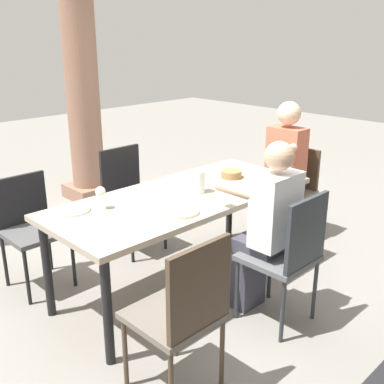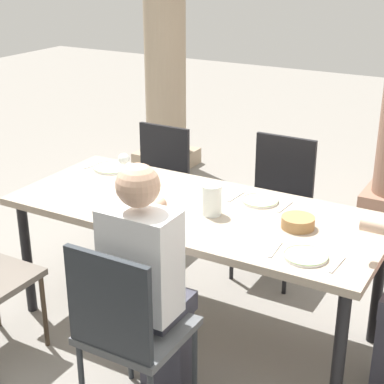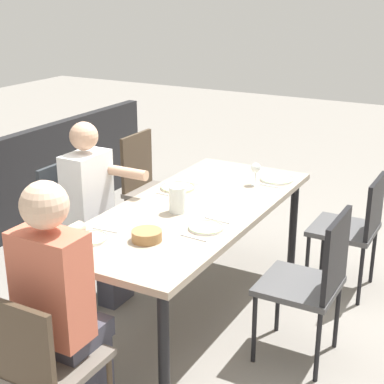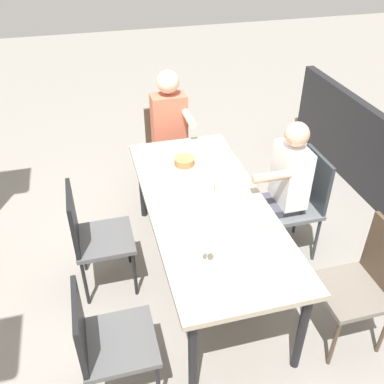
{
  "view_description": "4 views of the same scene",
  "coord_description": "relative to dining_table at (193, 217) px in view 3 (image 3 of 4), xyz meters",
  "views": [
    {
      "loc": [
        -2.25,
        -2.38,
        1.91
      ],
      "look_at": [
        0.01,
        -0.08,
        0.8
      ],
      "focal_mm": 43.47,
      "sensor_mm": 36.0,
      "label": 1
    },
    {
      "loc": [
        1.51,
        -2.69,
        2.1
      ],
      "look_at": [
        0.02,
        -0.07,
        0.88
      ],
      "focal_mm": 57.2,
      "sensor_mm": 36.0,
      "label": 2
    },
    {
      "loc": [
        3.11,
        1.71,
        2.12
      ],
      "look_at": [
        -0.11,
        -0.06,
        0.82
      ],
      "focal_mm": 55.34,
      "sensor_mm": 36.0,
      "label": 3
    },
    {
      "loc": [
        -2.45,
        0.76,
        2.67
      ],
      "look_at": [
        0.08,
        0.09,
        0.82
      ],
      "focal_mm": 40.12,
      "sensor_mm": 36.0,
      "label": 4
    }
  ],
  "objects": [
    {
      "name": "ground_plane",
      "position": [
        0.0,
        0.0,
        -0.69
      ],
      "size": [
        16.0,
        16.0,
        0.0
      ],
      "primitive_type": "plane",
      "color": "gray"
    },
    {
      "name": "dining_table",
      "position": [
        0.0,
        0.0,
        0.0
      ],
      "size": [
        2.07,
        0.88,
        0.76
      ],
      "color": "tan",
      "rests_on": "ground"
    },
    {
      "name": "chair_west_north",
      "position": [
        -0.82,
        0.86,
        -0.18
      ],
      "size": [
        0.44,
        0.44,
        0.87
      ],
      "color": "#4F4F50",
      "rests_on": "ground"
    },
    {
      "name": "chair_west_south",
      "position": [
        -0.82,
        -0.86,
        -0.15
      ],
      "size": [
        0.44,
        0.44,
        0.95
      ],
      "color": "#6A6158",
      "rests_on": "ground"
    },
    {
      "name": "chair_mid_north",
      "position": [
        0.14,
        0.86,
        -0.16
      ],
      "size": [
        0.44,
        0.44,
        0.93
      ],
      "color": "#4F4F50",
      "rests_on": "ground"
    },
    {
      "name": "chair_mid_south",
      "position": [
        0.14,
        -0.86,
        -0.15
      ],
      "size": [
        0.44,
        0.44,
        0.95
      ],
      "color": "#5B5E61",
      "rests_on": "ground"
    },
    {
      "name": "chair_head_east",
      "position": [
        1.45,
        0.0,
        -0.19
      ],
      "size": [
        0.44,
        0.44,
        0.86
      ],
      "color": "#6A6158",
      "rests_on": "ground"
    },
    {
      "name": "diner_woman_green",
      "position": [
        0.14,
        -0.67,
        -0.02
      ],
      "size": [
        0.35,
        0.49,
        1.26
      ],
      "color": "#3F3F4C",
      "rests_on": "ground"
    },
    {
      "name": "diner_man_white",
      "position": [
        1.27,
        -0.0,
        0.02
      ],
      "size": [
        0.5,
        0.35,
        1.32
      ],
      "color": "#3F3F4C",
      "rests_on": "ground"
    },
    {
      "name": "plate_0",
      "position": [
        -0.77,
        0.28,
        0.08
      ],
      "size": [
        0.24,
        0.24,
        0.02
      ],
      "color": "white",
      "rests_on": "dining_table"
    },
    {
      "name": "wine_glass_0",
      "position": [
        -0.6,
        0.18,
        0.19
      ],
      "size": [
        0.07,
        0.07,
        0.16
      ],
      "color": "white",
      "rests_on": "dining_table"
    },
    {
      "name": "fork_0",
      "position": [
        -0.92,
        0.28,
        0.07
      ],
      "size": [
        0.03,
        0.17,
        0.01
      ],
      "primitive_type": "cube",
      "rotation": [
        0.0,
        0.0,
        -0.08
      ],
      "color": "silver",
      "rests_on": "dining_table"
    },
    {
      "name": "spoon_0",
      "position": [
        -0.62,
        0.28,
        0.07
      ],
      "size": [
        0.03,
        0.17,
        0.01
      ],
      "primitive_type": "cube",
      "rotation": [
        0.0,
        0.0,
        -0.06
      ],
      "color": "silver",
      "rests_on": "dining_table"
    },
    {
      "name": "plate_1",
      "position": [
        -0.26,
        -0.26,
        0.08
      ],
      "size": [
        0.24,
        0.24,
        0.02
      ],
      "color": "silver",
      "rests_on": "dining_table"
    },
    {
      "name": "fork_1",
      "position": [
        -0.41,
        -0.26,
        0.07
      ],
      "size": [
        0.03,
        0.17,
        0.01
      ],
      "primitive_type": "cube",
      "rotation": [
        0.0,
        0.0,
        0.08
      ],
      "color": "silver",
      "rests_on": "dining_table"
    },
    {
      "name": "spoon_1",
      "position": [
        -0.11,
        -0.26,
        0.07
      ],
      "size": [
        0.02,
        0.17,
        0.01
      ],
      "primitive_type": "cube",
      "rotation": [
        0.0,
        0.0,
        -0.04
      ],
      "color": "silver",
      "rests_on": "dining_table"
    },
    {
      "name": "plate_2",
      "position": [
        0.28,
        0.24,
        0.08
      ],
      "size": [
        0.21,
        0.21,
        0.02
      ],
      "color": "white",
      "rests_on": "dining_table"
    },
    {
      "name": "fork_2",
      "position": [
        0.13,
        0.24,
        0.07
      ],
      "size": [
        0.03,
        0.17,
        0.01
      ],
      "primitive_type": "cube",
      "rotation": [
        0.0,
        0.0,
        -0.08
      ],
      "color": "silver",
      "rests_on": "dining_table"
    },
    {
      "name": "spoon_2",
      "position": [
        0.43,
        0.24,
        0.07
      ],
      "size": [
        0.03,
        0.17,
        0.01
      ],
      "primitive_type": "cube",
      "rotation": [
        0.0,
        0.0,
        -0.06
      ],
      "color": "silver",
      "rests_on": "dining_table"
    },
    {
      "name": "plate_3",
      "position": [
        0.73,
        -0.26,
        0.08
      ],
      "size": [
        0.21,
        0.21,
        0.02
      ],
      "color": "white",
      "rests_on": "dining_table"
    },
    {
      "name": "fork_3",
      "position": [
        0.58,
        -0.26,
        0.07
      ],
      "size": [
        0.03,
        0.17,
        0.01
      ],
      "primitive_type": "cube",
      "rotation": [
        0.0,
        0.0,
        0.08
      ],
      "color": "silver",
      "rests_on": "dining_table"
    },
    {
      "name": "spoon_3",
      "position": [
        0.88,
        -0.26,
        0.07
      ],
      "size": [
        0.03,
        0.17,
        0.01
      ],
      "primitive_type": "cube",
      "rotation": [
        0.0,
        0.0,
        -0.06
      ],
      "color": "silver",
      "rests_on": "dining_table"
    },
    {
      "name": "water_pitcher",
      "position": [
        0.12,
        -0.04,
        0.14
      ],
      "size": [
        0.11,
        0.11,
        0.17
      ],
      "color": "white",
      "rests_on": "dining_table"
    },
    {
      "name": "bread_basket",
      "position": [
        0.58,
        0.03,
        0.1
      ],
      "size": [
        0.17,
        0.17,
        0.06
      ],
      "primitive_type": "cylinder",
      "color": "#9E7547",
      "rests_on": "dining_table"
    }
  ]
}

